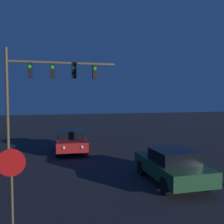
{
  "coord_description": "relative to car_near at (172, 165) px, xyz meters",
  "views": [
    {
      "loc": [
        -3.4,
        4.67,
        3.75
      ],
      "look_at": [
        0.0,
        17.66,
        2.95
      ],
      "focal_mm": 40.0,
      "sensor_mm": 36.0,
      "label": 1
    }
  ],
  "objects": [
    {
      "name": "car_near",
      "position": [
        0.0,
        0.0,
        0.0
      ],
      "size": [
        2.09,
        4.29,
        1.48
      ],
      "rotation": [
        0.0,
        0.0,
        -0.01
      ],
      "color": "#1E4728",
      "rests_on": "ground_plane"
    },
    {
      "name": "traffic_signal_mast",
      "position": [
        -5.44,
        6.42,
        3.98
      ],
      "size": [
        6.81,
        0.3,
        6.72
      ],
      "color": "brown",
      "rests_on": "ground_plane"
    },
    {
      "name": "stop_sign",
      "position": [
        -6.19,
        -2.9,
        0.92
      ],
      "size": [
        0.73,
        0.07,
        2.41
      ],
      "color": "brown",
      "rests_on": "ground_plane"
    },
    {
      "name": "car_far",
      "position": [
        -3.66,
        7.37,
        0.0
      ],
      "size": [
        2.24,
        4.36,
        1.48
      ],
      "rotation": [
        0.0,
        0.0,
        3.08
      ],
      "color": "#B21E1E",
      "rests_on": "ground_plane"
    }
  ]
}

